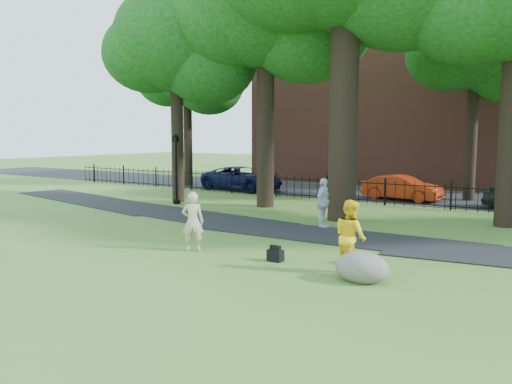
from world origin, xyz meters
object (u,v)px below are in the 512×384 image
Objects in this scene: woman at (193,221)px; man at (350,236)px; lamppost at (176,170)px; red_sedan at (402,188)px; boulder at (362,265)px.

woman is 4.69m from man.
lamppost is 0.86× the size of red_sedan.
woman is at bearing 38.68° from man.
woman reaches higher than boulder.
woman is at bearing -52.78° from lamppost.
man is 1.42× the size of boulder.
lamppost is 11.39m from red_sedan.
boulder is (5.18, -0.16, -0.49)m from woman.
woman is 0.96× the size of man.
red_sedan is (-3.08, 14.01, -0.24)m from man.
woman is at bearing 178.19° from boulder.
red_sedan is at bearing 103.87° from boulder.
man is 14.35m from red_sedan.
red_sedan is (1.59, 14.35, -0.20)m from woman.
man is at bearing -37.62° from lamppost.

